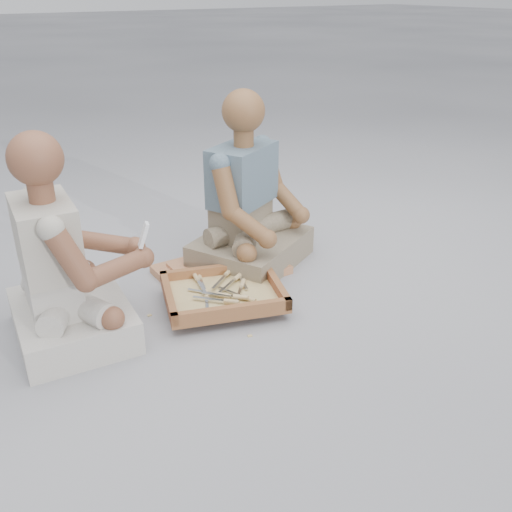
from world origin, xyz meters
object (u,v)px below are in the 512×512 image
carved_panel (221,270)px  companion (249,209)px  tool_tray (223,293)px  craftsman (64,272)px

carved_panel → companion: (0.20, 0.04, 0.29)m
carved_panel → companion: companion is taller
tool_tray → craftsman: craftsman is taller
companion → craftsman: bearing=-15.8°
craftsman → companion: (1.02, 0.21, 0.00)m
carved_panel → craftsman: 0.89m
craftsman → companion: bearing=105.9°
tool_tray → craftsman: size_ratio=0.72×
carved_panel → tool_tray: (-0.15, -0.30, 0.05)m
tool_tray → carved_panel: bearing=63.0°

